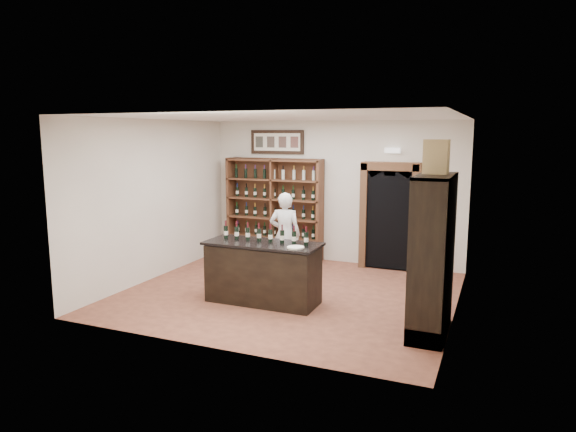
{
  "coord_description": "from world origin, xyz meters",
  "views": [
    {
      "loc": [
        3.3,
        -7.91,
        2.74
      ],
      "look_at": [
        -0.13,
        0.3,
        1.3
      ],
      "focal_mm": 32.0,
      "sensor_mm": 36.0,
      "label": 1
    }
  ],
  "objects_px": {
    "wine_shelf": "(275,208)",
    "wine_crate": "(436,157)",
    "shopkeeper": "(285,235)",
    "counter_bottle_0": "(226,232)",
    "tasting_counter": "(263,273)",
    "side_cabinet": "(434,281)"
  },
  "relations": [
    {
      "from": "counter_bottle_0",
      "to": "shopkeeper",
      "type": "relative_size",
      "value": 0.18
    },
    {
      "from": "tasting_counter",
      "to": "shopkeeper",
      "type": "xyz_separation_m",
      "value": [
        -0.27,
        1.55,
        0.32
      ]
    },
    {
      "from": "shopkeeper",
      "to": "counter_bottle_0",
      "type": "bearing_deg",
      "value": 59.8
    },
    {
      "from": "wine_shelf",
      "to": "side_cabinet",
      "type": "height_order",
      "value": "same"
    },
    {
      "from": "counter_bottle_0",
      "to": "wine_crate",
      "type": "relative_size",
      "value": 0.65
    },
    {
      "from": "counter_bottle_0",
      "to": "wine_crate",
      "type": "height_order",
      "value": "wine_crate"
    },
    {
      "from": "wine_crate",
      "to": "side_cabinet",
      "type": "bearing_deg",
      "value": -43.74
    },
    {
      "from": "wine_shelf",
      "to": "counter_bottle_0",
      "type": "xyz_separation_m",
      "value": [
        0.38,
        -2.86,
        0.01
      ]
    },
    {
      "from": "tasting_counter",
      "to": "counter_bottle_0",
      "type": "height_order",
      "value": "counter_bottle_0"
    },
    {
      "from": "wine_shelf",
      "to": "tasting_counter",
      "type": "distance_m",
      "value": 3.19
    },
    {
      "from": "wine_shelf",
      "to": "wine_crate",
      "type": "distance_m",
      "value": 5.1
    },
    {
      "from": "wine_shelf",
      "to": "counter_bottle_0",
      "type": "height_order",
      "value": "wine_shelf"
    },
    {
      "from": "shopkeeper",
      "to": "wine_crate",
      "type": "xyz_separation_m",
      "value": [
        2.95,
        -1.78,
        1.61
      ]
    },
    {
      "from": "tasting_counter",
      "to": "shopkeeper",
      "type": "distance_m",
      "value": 1.61
    },
    {
      "from": "side_cabinet",
      "to": "wine_crate",
      "type": "bearing_deg",
      "value": 126.82
    },
    {
      "from": "wine_shelf",
      "to": "wine_crate",
      "type": "height_order",
      "value": "wine_crate"
    },
    {
      "from": "wine_crate",
      "to": "tasting_counter",
      "type": "bearing_deg",
      "value": -175.51
    },
    {
      "from": "tasting_counter",
      "to": "side_cabinet",
      "type": "height_order",
      "value": "side_cabinet"
    },
    {
      "from": "tasting_counter",
      "to": "counter_bottle_0",
      "type": "distance_m",
      "value": 0.95
    },
    {
      "from": "tasting_counter",
      "to": "shopkeeper",
      "type": "relative_size",
      "value": 1.15
    },
    {
      "from": "counter_bottle_0",
      "to": "wine_crate",
      "type": "bearing_deg",
      "value": -5.16
    },
    {
      "from": "wine_shelf",
      "to": "tasting_counter",
      "type": "height_order",
      "value": "wine_shelf"
    }
  ]
}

